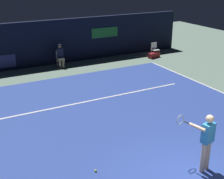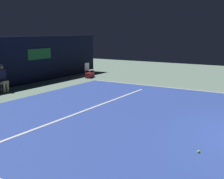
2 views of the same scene
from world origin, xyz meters
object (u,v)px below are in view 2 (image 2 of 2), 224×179
equipment_bag (90,75)px  tennis_ball (199,152)px  courtside_chair_near (89,69)px  line_judge_on_chair (2,78)px

equipment_bag → tennis_ball: bearing=-146.9°
tennis_ball → equipment_bag: 12.55m
courtside_chair_near → line_judge_on_chair: bearing=174.6°
courtside_chair_near → tennis_ball: 12.90m
courtside_chair_near → equipment_bag: bearing=-131.2°
line_judge_on_chair → equipment_bag: line_judge_on_chair is taller
line_judge_on_chair → tennis_ball: 10.42m
line_judge_on_chair → courtside_chair_near: (6.19, -0.59, -0.18)m
line_judge_on_chair → equipment_bag: size_ratio=1.57×
line_judge_on_chair → equipment_bag: (5.96, -0.85, -0.53)m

